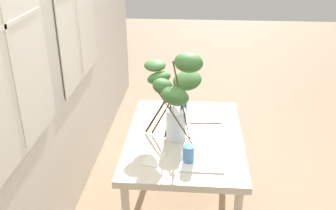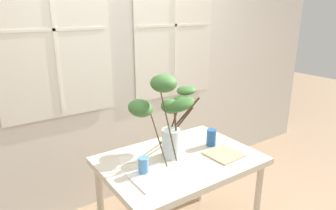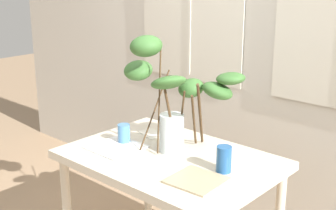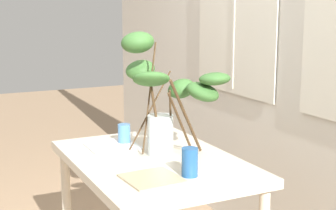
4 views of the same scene
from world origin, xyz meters
name	(u,v)px [view 2 (image 2 of 4)]	position (x,y,z in m)	size (l,w,h in m)	color
back_wall_with_windows	(120,55)	(0.00, 0.94, 1.41)	(5.44, 0.14, 2.82)	beige
dining_table	(180,168)	(0.00, 0.00, 0.68)	(1.15, 0.81, 0.76)	beige
vase_with_branches	(170,111)	(-0.04, 0.08, 1.12)	(0.72, 0.48, 0.67)	silver
drinking_glass_blue_left	(143,165)	(-0.33, -0.04, 0.82)	(0.07, 0.07, 0.12)	#4C84BC
drinking_glass_blue_right	(211,137)	(0.34, 0.03, 0.83)	(0.08, 0.08, 0.14)	#235693
plate_square_left	(153,177)	(-0.31, -0.12, 0.77)	(0.28, 0.28, 0.01)	white
plate_square_right	(224,154)	(0.31, -0.15, 0.77)	(0.25, 0.25, 0.01)	tan
napkin_folded	(131,160)	(-0.32, 0.18, 0.77)	(0.17, 0.11, 0.00)	silver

